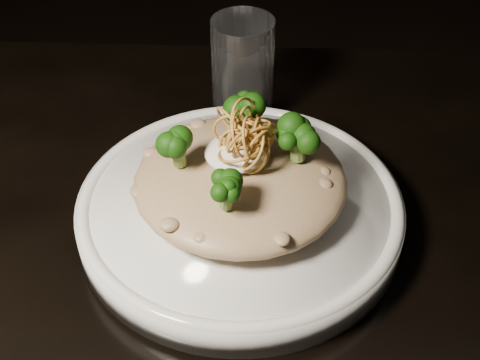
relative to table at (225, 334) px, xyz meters
name	(u,v)px	position (x,y,z in m)	size (l,w,h in m)	color
table	(225,334)	(0.00, 0.00, 0.00)	(1.10, 0.80, 0.75)	black
plate	(240,212)	(0.01, 0.07, 0.10)	(0.30, 0.30, 0.03)	silver
risotto	(240,180)	(0.01, 0.07, 0.14)	(0.19, 0.19, 0.04)	brown
broccoli	(242,141)	(0.01, 0.07, 0.18)	(0.15, 0.15, 0.05)	black
cheese	(236,153)	(0.01, 0.07, 0.16)	(0.05, 0.05, 0.02)	white
shallots	(244,131)	(0.02, 0.07, 0.19)	(0.05, 0.05, 0.03)	brown
drinking_glass	(243,71)	(0.01, 0.24, 0.14)	(0.07, 0.07, 0.12)	white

